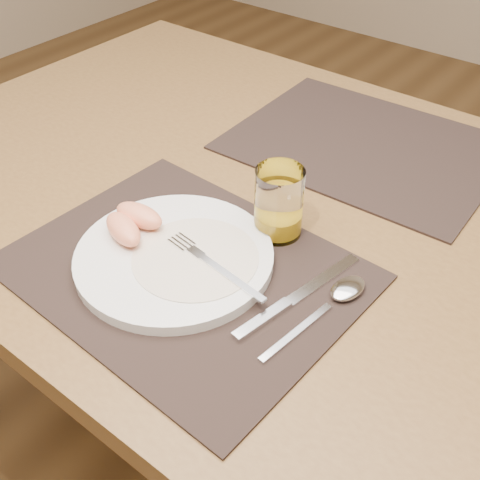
% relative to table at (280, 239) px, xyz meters
% --- Properties ---
extents(ground, '(5.00, 5.00, 0.00)m').
position_rel_table_xyz_m(ground, '(0.00, 0.00, -0.67)').
color(ground, brown).
rests_on(ground, ground).
extents(table, '(1.40, 0.90, 0.75)m').
position_rel_table_xyz_m(table, '(0.00, 0.00, 0.00)').
color(table, brown).
rests_on(table, ground).
extents(placemat_near, '(0.46, 0.37, 0.00)m').
position_rel_table_xyz_m(placemat_near, '(-0.01, -0.22, 0.09)').
color(placemat_near, black).
rests_on(placemat_near, table).
extents(placemat_far, '(0.46, 0.37, 0.00)m').
position_rel_table_xyz_m(placemat_far, '(0.02, 0.22, 0.09)').
color(placemat_far, black).
rests_on(placemat_far, table).
extents(plate, '(0.27, 0.27, 0.02)m').
position_rel_table_xyz_m(plate, '(-0.03, -0.22, 0.10)').
color(plate, white).
rests_on(plate, placemat_near).
extents(plate_dressing, '(0.17, 0.17, 0.00)m').
position_rel_table_xyz_m(plate_dressing, '(0.00, -0.21, 0.10)').
color(plate_dressing, white).
rests_on(plate_dressing, plate).
extents(fork, '(0.18, 0.04, 0.00)m').
position_rel_table_xyz_m(fork, '(0.02, -0.20, 0.11)').
color(fork, silver).
rests_on(fork, plate).
extents(knife, '(0.05, 0.22, 0.01)m').
position_rel_table_xyz_m(knife, '(0.14, -0.19, 0.09)').
color(knife, silver).
rests_on(knife, placemat_near).
extents(spoon, '(0.04, 0.19, 0.01)m').
position_rel_table_xyz_m(spoon, '(0.19, -0.14, 0.09)').
color(spoon, silver).
rests_on(spoon, placemat_near).
extents(juice_glass, '(0.07, 0.07, 0.10)m').
position_rel_table_xyz_m(juice_glass, '(0.04, -0.08, 0.13)').
color(juice_glass, white).
rests_on(juice_glass, placemat_near).
extents(grapefruit_wedges, '(0.09, 0.09, 0.03)m').
position_rel_table_xyz_m(grapefruit_wedges, '(-0.11, -0.22, 0.12)').
color(grapefruit_wedges, '#FF9668').
rests_on(grapefruit_wedges, plate).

